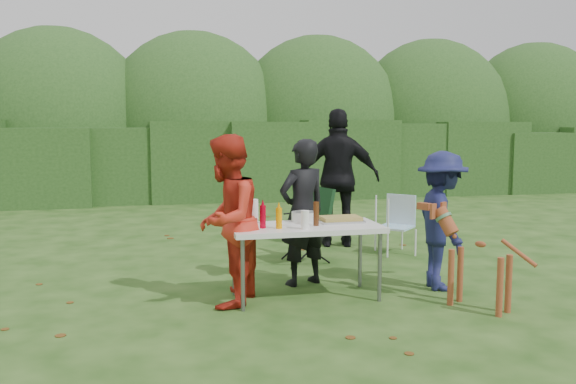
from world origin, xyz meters
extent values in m
plane|color=#1E4211|center=(0.00, 0.00, 0.00)|extent=(80.00, 80.00, 0.00)
cube|color=#23471C|center=(0.00, 8.00, 0.85)|extent=(22.00, 1.40, 1.70)
ellipsoid|color=#3D6628|center=(0.00, 9.60, 1.60)|extent=(20.00, 2.60, 3.20)
cube|color=silver|center=(0.31, 0.03, 0.71)|extent=(1.50, 0.70, 0.05)
cylinder|color=slate|center=(-0.37, -0.25, 0.34)|extent=(0.04, 0.04, 0.69)
cylinder|color=slate|center=(0.99, -0.25, 0.34)|extent=(0.04, 0.04, 0.69)
cylinder|color=slate|center=(-0.37, 0.31, 0.34)|extent=(0.04, 0.04, 0.69)
cylinder|color=slate|center=(0.99, 0.31, 0.34)|extent=(0.04, 0.04, 0.69)
imported|color=black|center=(0.41, 0.54, 0.79)|extent=(0.67, 0.56, 1.58)
imported|color=red|center=(-0.48, -0.01, 0.82)|extent=(0.90, 0.99, 1.65)
imported|color=black|center=(1.44, 2.42, 0.97)|extent=(1.22, 0.75, 1.95)
imported|color=#191D4B|center=(1.79, 0.04, 0.73)|extent=(0.68, 1.01, 1.46)
cube|color=#B7B7BA|center=(0.71, 0.15, 0.75)|extent=(0.45, 0.30, 0.02)
cube|color=#A48F43|center=(0.71, 0.15, 0.78)|extent=(0.40, 0.26, 0.04)
cylinder|color=orange|center=(0.01, -0.08, 0.84)|extent=(0.06, 0.06, 0.20)
cylinder|color=#9B0016|center=(-0.13, -0.03, 0.85)|extent=(0.06, 0.06, 0.22)
cylinder|color=#47230F|center=(0.41, -0.01, 0.86)|extent=(0.06, 0.06, 0.24)
cylinder|color=white|center=(-0.21, 0.15, 0.87)|extent=(0.12, 0.12, 0.26)
cylinder|color=white|center=(0.25, -0.18, 0.83)|extent=(0.08, 0.08, 0.18)
cylinder|color=silver|center=(0.36, 0.27, 0.79)|extent=(0.26, 0.26, 0.10)
cylinder|color=white|center=(-0.28, -0.01, 0.77)|extent=(0.24, 0.24, 0.05)
camera|label=1|loc=(-1.24, -5.74, 1.77)|focal=38.00mm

